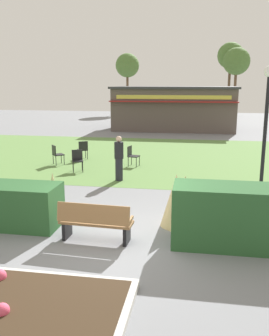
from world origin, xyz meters
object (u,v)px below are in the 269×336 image
object	(u,v)px
park_bench	(95,222)
tree_right_bg	(127,66)
tree_center_bg	(231,56)
food_kiosk	(174,108)
cafe_chair_east	(83,149)
tree_left_bg	(236,62)
cafe_chair_north	(77,159)
cafe_chair_center	(132,154)
cafe_chair_west	(56,153)
lamppost_mid	(266,114)
parked_car_west_slot	(149,113)
person_strolling	(119,158)

from	to	relation	value
park_bench	tree_right_bg	bearing A→B (deg)	99.54
tree_center_bg	food_kiosk	bearing A→B (deg)	-111.09
food_kiosk	cafe_chair_east	xyz separation A→B (m)	(-3.53, -12.78, -1.15)
tree_left_bg	cafe_chair_east	bearing A→B (deg)	-110.54
tree_left_bg	tree_center_bg	xyz separation A→B (m)	(-0.51, 1.60, 0.67)
tree_center_bg	tree_left_bg	bearing A→B (deg)	-72.32
park_bench	cafe_chair_east	size ratio (longest dim) A/B	1.94
food_kiosk	cafe_chair_north	bearing A→B (deg)	-101.21
cafe_chair_east	cafe_chair_center	world-z (taller)	same
cafe_chair_west	lamppost_mid	bearing A→B (deg)	-19.46
tree_right_bg	cafe_chair_center	bearing A→B (deg)	-78.96
tree_center_bg	cafe_chair_center	bearing A→B (deg)	-102.57
park_bench	tree_left_bg	distance (m)	34.42
park_bench	cafe_chair_west	world-z (taller)	park_bench
lamppost_mid	cafe_chair_north	size ratio (longest dim) A/B	4.65
parked_car_west_slot	tree_center_bg	world-z (taller)	tree_center_bg
food_kiosk	parked_car_west_slot	distance (m)	8.17
food_kiosk	cafe_chair_center	bearing A→B (deg)	-93.92
cafe_chair_west	parked_car_west_slot	bearing A→B (deg)	86.53
lamppost_mid	tree_left_bg	world-z (taller)	tree_left_bg
cafe_chair_north	parked_car_west_slot	bearing A→B (deg)	90.03
park_bench	person_strolling	bearing A→B (deg)	96.30
food_kiosk	tree_left_bg	bearing A→B (deg)	64.20
food_kiosk	tree_right_bg	xyz separation A→B (m)	(-6.63, 15.25, 3.91)
cafe_chair_west	cafe_chair_north	distance (m)	1.70
tree_right_bg	tree_center_bg	size ratio (longest dim) A/B	0.89
food_kiosk	tree_center_bg	distance (m)	14.86
cafe_chair_north	park_bench	bearing A→B (deg)	-68.69
food_kiosk	parked_car_west_slot	world-z (taller)	food_kiosk
cafe_chair_north	person_strolling	size ratio (longest dim) A/B	0.53
cafe_chair_east	parked_car_west_slot	world-z (taller)	parked_car_west_slot
cafe_chair_north	tree_left_bg	distance (m)	28.56
lamppost_mid	tree_right_bg	distance (m)	34.19
parked_car_west_slot	tree_left_bg	size ratio (longest dim) A/B	0.59
person_strolling	parked_car_west_slot	bearing A→B (deg)	135.54
cafe_chair_east	parked_car_west_slot	size ratio (longest dim) A/B	0.21
food_kiosk	tree_left_bg	xyz separation A→B (m)	(5.58, 11.54, 4.07)
cafe_chair_center	person_strolling	xyz separation A→B (m)	(-0.04, -2.56, 0.33)
cafe_chair_east	tree_right_bg	size ratio (longest dim) A/B	0.13
park_bench	person_strolling	world-z (taller)	person_strolling
lamppost_mid	park_bench	bearing A→B (deg)	-132.27
food_kiosk	cafe_chair_east	distance (m)	13.31
cafe_chair_west	cafe_chair_center	bearing A→B (deg)	4.74
tree_right_bg	person_strolling	bearing A→B (deg)	-79.90
cafe_chair_north	cafe_chair_west	bearing A→B (deg)	141.41
cafe_chair_center	tree_center_bg	distance (m)	28.28
cafe_chair_north	cafe_chair_center	bearing A→B (deg)	33.03
lamppost_mid	parked_car_west_slot	xyz separation A→B (m)	(-7.06, 24.62, -1.96)
park_bench	food_kiosk	world-z (taller)	food_kiosk
cafe_chair_west	cafe_chair_center	xyz separation A→B (m)	(3.39, 0.28, 0.00)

